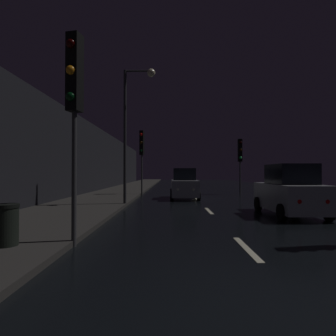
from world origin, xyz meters
name	(u,v)px	position (x,y,z in m)	size (l,w,h in m)	color
ground	(189,191)	(0.00, 24.50, -0.01)	(25.05, 84.00, 0.02)	black
sidewalk_left	(125,190)	(-6.33, 24.50, 0.07)	(4.40, 84.00, 0.15)	#33302D
building_facade_left	(88,159)	(-8.93, 21.00, 3.00)	(0.80, 63.00, 6.00)	black
lane_centerline	(204,205)	(0.00, 11.82, 0.01)	(0.16, 17.65, 0.01)	beige
traffic_light_far_right	(240,154)	(4.03, 20.25, 3.32)	(0.33, 0.47, 4.61)	#38383A
traffic_light_far_left	(142,148)	(-4.03, 18.55, 3.70)	(0.38, 0.48, 5.07)	#38383A
traffic_light_near_left	(74,90)	(-4.13, 3.12, 3.78)	(0.37, 0.48, 5.17)	#38383A
streetlamp_overhead	(133,115)	(-3.78, 11.50, 4.86)	(1.70, 0.44, 7.36)	#2D2D30
trash_bin_curbside	(6,225)	(-5.48, 2.63, 0.62)	(0.55, 0.55, 0.93)	black
car_approaching_headlights	(184,185)	(-0.85, 15.97, 0.95)	(1.91, 4.14, 2.08)	#A5A8AD
car_parked_right_near	(290,192)	(3.23, 8.36, 0.98)	(1.96, 4.25, 2.14)	#A5A8AD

